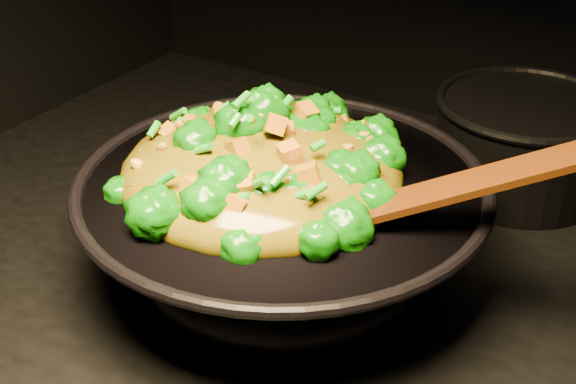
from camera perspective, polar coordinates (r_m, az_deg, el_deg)
The scene contains 4 objects.
wok at distance 0.78m, azimuth -0.39°, elevation -2.74°, with size 0.38×0.38×0.11m, color black, non-canonical shape.
stir_fry at distance 0.74m, azimuth -1.93°, elevation 4.15°, with size 0.27×0.27×0.09m, color #0E5E06, non-canonical shape.
spatula at distance 0.67m, azimuth 11.83°, elevation 0.30°, with size 0.25×0.04×0.01m, color black.
back_pot at distance 0.97m, azimuth 16.29°, elevation 3.35°, with size 0.20×0.20×0.11m, color black.
Camera 1 is at (0.24, -0.52, 1.38)m, focal length 50.00 mm.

